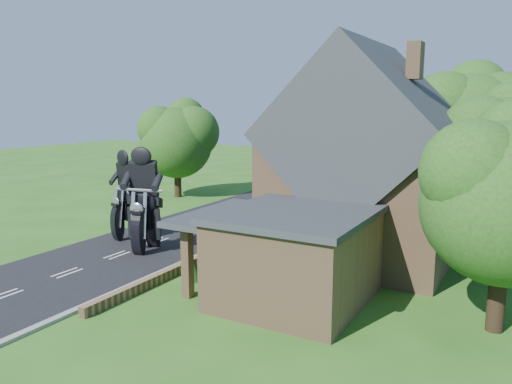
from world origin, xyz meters
The scene contains 17 objects.
ground centered at (0.00, 0.00, 0.00)m, with size 120.00×120.00×0.00m, color #285B19.
road centered at (0.00, 0.00, 0.01)m, with size 7.00×80.00×0.02m, color black.
kerb centered at (3.65, 0.00, 0.06)m, with size 0.30×80.00×0.12m, color gray.
garden_wall centered at (4.30, 5.00, 0.20)m, with size 0.30×22.00×0.40m, color #906A49.
house centered at (10.49, 6.00, 4.34)m, with size 9.54×8.64×10.24m.
annex centered at (9.87, -0.80, 1.77)m, with size 7.05×5.94×3.44m.
tree_behind_house centered at (14.18, 16.14, 6.23)m, with size 7.81×7.20×10.08m.
tree_behind_left centered at (8.16, 17.13, 5.73)m, with size 6.94×6.40×9.16m.
tree_far_road centered at (-6.86, 14.11, 4.84)m, with size 6.08×5.60×7.84m.
shrub_a centered at (5.30, -1.00, 0.55)m, with size 0.90×0.90×1.10m, color #123815.
shrub_b centered at (5.30, 1.50, 0.55)m, with size 0.90×0.90×1.10m, color #123815.
shrub_c centered at (5.30, 4.00, 0.55)m, with size 0.90×0.90×1.10m, color #123815.
shrub_d centered at (5.30, 9.00, 0.55)m, with size 0.90×0.90×1.10m, color #123815.
shrub_e centered at (5.30, 11.50, 0.55)m, with size 0.90×0.90×1.10m, color #123815.
shrub_f centered at (5.30, 14.00, 0.55)m, with size 0.90×0.90×1.10m, color #123815.
motorcycle_lead centered at (0.78, 1.27, 0.79)m, with size 0.43×1.70×1.58m, color black, non-canonical shape.
motorcycle_follow centered at (-1.71, 2.63, 0.73)m, with size 0.40×1.57×1.47m, color black, non-canonical shape.
Camera 1 is at (17.50, -17.15, 7.29)m, focal length 35.00 mm.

